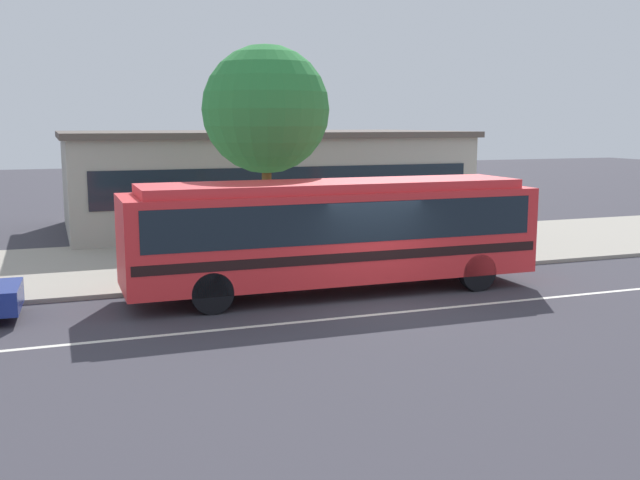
{
  "coord_description": "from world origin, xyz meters",
  "views": [
    {
      "loc": [
        -7.54,
        -16.06,
        4.43
      ],
      "look_at": [
        -0.73,
        2.39,
        1.3
      ],
      "focal_mm": 41.53,
      "sensor_mm": 36.0,
      "label": 1
    }
  ],
  "objects_px": {
    "transit_bus": "(334,228)",
    "pedestrian_standing_by_tree": "(317,232)",
    "pedestrian_waiting_near_sign": "(436,234)",
    "street_tree_near_stop": "(266,110)",
    "bus_stop_sign": "(408,218)",
    "pedestrian_walking_along_curb": "(324,234)"
  },
  "relations": [
    {
      "from": "transit_bus",
      "to": "pedestrian_waiting_near_sign",
      "type": "relative_size",
      "value": 6.62
    },
    {
      "from": "transit_bus",
      "to": "pedestrian_standing_by_tree",
      "type": "distance_m",
      "value": 3.57
    },
    {
      "from": "pedestrian_standing_by_tree",
      "to": "bus_stop_sign",
      "type": "height_order",
      "value": "bus_stop_sign"
    },
    {
      "from": "transit_bus",
      "to": "bus_stop_sign",
      "type": "relative_size",
      "value": 4.63
    },
    {
      "from": "pedestrian_standing_by_tree",
      "to": "street_tree_near_stop",
      "type": "xyz_separation_m",
      "value": [
        -1.61,
        -0.02,
        3.7
      ]
    },
    {
      "from": "pedestrian_walking_along_curb",
      "to": "pedestrian_standing_by_tree",
      "type": "distance_m",
      "value": 0.44
    },
    {
      "from": "street_tree_near_stop",
      "to": "bus_stop_sign",
      "type": "bearing_deg",
      "value": -23.19
    },
    {
      "from": "transit_bus",
      "to": "street_tree_near_stop",
      "type": "bearing_deg",
      "value": 103.6
    },
    {
      "from": "pedestrian_waiting_near_sign",
      "to": "street_tree_near_stop",
      "type": "height_order",
      "value": "street_tree_near_stop"
    },
    {
      "from": "transit_bus",
      "to": "pedestrian_standing_by_tree",
      "type": "height_order",
      "value": "transit_bus"
    },
    {
      "from": "pedestrian_waiting_near_sign",
      "to": "pedestrian_walking_along_curb",
      "type": "xyz_separation_m",
      "value": [
        -3.28,
        1.02,
        0.01
      ]
    },
    {
      "from": "pedestrian_walking_along_curb",
      "to": "street_tree_near_stop",
      "type": "xyz_separation_m",
      "value": [
        -1.65,
        0.42,
        3.71
      ]
    },
    {
      "from": "pedestrian_standing_by_tree",
      "to": "pedestrian_walking_along_curb",
      "type": "bearing_deg",
      "value": -85.31
    },
    {
      "from": "pedestrian_waiting_near_sign",
      "to": "bus_stop_sign",
      "type": "relative_size",
      "value": 0.7
    },
    {
      "from": "pedestrian_walking_along_curb",
      "to": "bus_stop_sign",
      "type": "bearing_deg",
      "value": -29.24
    },
    {
      "from": "pedestrian_walking_along_curb",
      "to": "pedestrian_standing_by_tree",
      "type": "height_order",
      "value": "pedestrian_standing_by_tree"
    },
    {
      "from": "pedestrian_waiting_near_sign",
      "to": "bus_stop_sign",
      "type": "xyz_separation_m",
      "value": [
        -1.08,
        -0.21,
        0.55
      ]
    },
    {
      "from": "pedestrian_standing_by_tree",
      "to": "bus_stop_sign",
      "type": "xyz_separation_m",
      "value": [
        2.24,
        -1.67,
        0.53
      ]
    },
    {
      "from": "bus_stop_sign",
      "to": "street_tree_near_stop",
      "type": "distance_m",
      "value": 5.26
    },
    {
      "from": "pedestrian_waiting_near_sign",
      "to": "pedestrian_standing_by_tree",
      "type": "bearing_deg",
      "value": 156.3
    },
    {
      "from": "pedestrian_waiting_near_sign",
      "to": "street_tree_near_stop",
      "type": "xyz_separation_m",
      "value": [
        -4.93,
        1.44,
        3.72
      ]
    },
    {
      "from": "pedestrian_walking_along_curb",
      "to": "pedestrian_standing_by_tree",
      "type": "relative_size",
      "value": 0.98
    }
  ]
}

